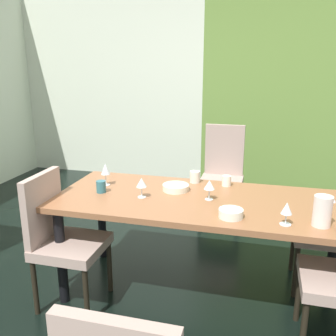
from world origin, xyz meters
name	(u,v)px	position (x,y,z in m)	size (l,w,h in m)	color
ground_plane	(133,275)	(0.00, 0.00, -0.01)	(5.44, 5.50, 0.02)	black
back_panel_interior	(109,82)	(-1.31, 2.70, 1.39)	(2.82, 0.10, 2.78)	silver
garden_window_panel	(303,84)	(1.41, 2.70, 1.39)	(2.62, 0.10, 2.78)	olive
dining_table	(203,210)	(0.59, -0.12, 0.67)	(2.08, 0.88, 0.75)	#935D3C
chair_head_far	(223,170)	(0.56, 1.33, 0.55)	(0.44, 0.45, 1.03)	tan
chair_left_near	(60,234)	(-0.35, -0.45, 0.52)	(0.45, 0.44, 0.95)	tan
wine_glass_north	(287,209)	(1.12, -0.42, 0.85)	(0.07, 0.07, 0.14)	silver
wine_glass_corner	(142,183)	(0.16, -0.20, 0.86)	(0.07, 0.07, 0.14)	silver
wine_glass_right	(105,169)	(-0.19, -0.01, 0.88)	(0.07, 0.07, 0.17)	silver
wine_glass_near_window	(209,185)	(0.63, -0.12, 0.86)	(0.08, 0.08, 0.14)	silver
serving_bowl_near_shelf	(231,213)	(0.80, -0.40, 0.78)	(0.15, 0.15, 0.05)	silver
serving_bowl_south	(176,187)	(0.36, 0.01, 0.78)	(0.20, 0.20, 0.05)	#ECE4C8
cup_west	(226,181)	(0.71, 0.21, 0.79)	(0.07, 0.07, 0.08)	white
cup_front	(195,177)	(0.46, 0.23, 0.80)	(0.08, 0.08, 0.09)	silver
cup_rear	(101,187)	(-0.16, -0.17, 0.80)	(0.07, 0.07, 0.09)	#2D646F
pitcher_center	(323,211)	(1.32, -0.39, 0.85)	(0.12, 0.11, 0.18)	silver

